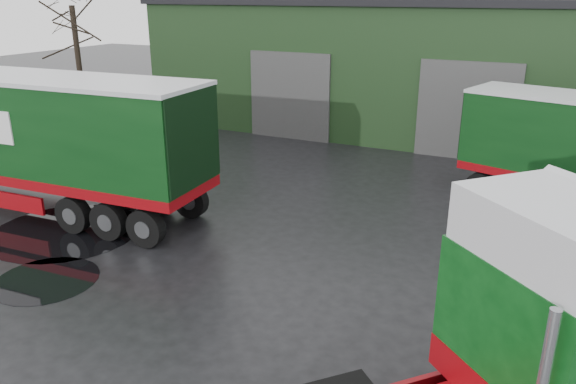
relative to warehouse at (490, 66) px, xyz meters
The scene contains 9 objects.
ground 20.35m from the warehouse, 95.71° to the right, with size 100.00×100.00×0.00m, color black.
warehouse is the anchor object (origin of this frame).
hero_tractor 23.16m from the warehouse, 83.80° to the right, with size 2.79×6.58×4.09m, color #0C4615, non-canonical shape.
trailer_left 21.58m from the warehouse, 124.39° to the right, with size 2.82×13.79×4.28m, color silver, non-canonical shape.
tree_left 20.64m from the warehouse, 157.17° to the right, with size 4.40×4.40×8.50m, color black, non-canonical shape.
tree_back_a 12.90m from the warehouse, 128.66° to the left, with size 4.40×4.40×9.50m, color black, non-canonical shape.
puddle_0 22.61m from the warehouse, 108.81° to the right, with size 2.47×2.47×0.01m, color black.
puddle_1 17.57m from the warehouse, 78.42° to the right, with size 2.55×2.55×0.01m, color black.
puddle_2 21.12m from the warehouse, 115.71° to the right, with size 4.30×4.30×0.01m, color black.
Camera 1 is at (5.33, -9.49, 6.59)m, focal length 35.00 mm.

